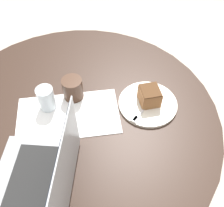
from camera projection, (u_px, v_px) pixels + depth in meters
name	position (u px, v px, depth m)	size (l,w,h in m)	color
ground_plane	(89.00, 191.00, 1.61)	(12.00, 12.00, 0.00)	#B7AD9E
dining_table	(79.00, 136.00, 1.13)	(1.11, 1.11, 0.77)	black
paper_document	(68.00, 115.00, 1.01)	(0.45, 0.36, 0.00)	white
plate	(148.00, 104.00, 1.04)	(0.23, 0.23, 0.01)	silver
cake_slice	(150.00, 96.00, 1.01)	(0.10, 0.11, 0.07)	brown
fork	(143.00, 110.00, 1.01)	(0.08, 0.17, 0.00)	silver
coffee_glass	(73.00, 89.00, 1.04)	(0.08, 0.08, 0.09)	#3D2619
water_glass	(46.00, 99.00, 1.00)	(0.07, 0.07, 0.10)	silver
laptop	(40.00, 183.00, 0.79)	(0.33, 0.40, 0.26)	gray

